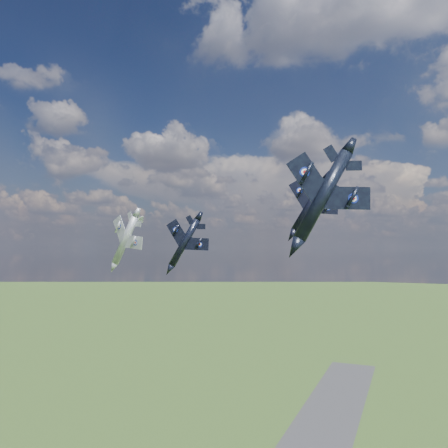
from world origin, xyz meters
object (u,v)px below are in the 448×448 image
at_px(jet_left_silver, 125,240).
at_px(jet_high_navy, 310,205).
at_px(jet_lead_navy, 185,242).
at_px(jet_right_navy, 323,196).

bearing_deg(jet_left_silver, jet_high_navy, 36.55).
distance_m(jet_lead_navy, jet_right_navy, 43.52).
bearing_deg(jet_left_silver, jet_right_navy, -15.86).
relative_size(jet_right_navy, jet_high_navy, 0.88).
distance_m(jet_right_navy, jet_high_navy, 41.06).
relative_size(jet_lead_navy, jet_left_silver, 0.93).
xyz_separation_m(jet_lead_navy, jet_right_navy, (31.95, -29.23, 4.40)).
height_order(jet_right_navy, jet_high_navy, jet_high_navy).
distance_m(jet_high_navy, jet_left_silver, 37.31).
xyz_separation_m(jet_lead_navy, jet_left_silver, (-11.90, -2.74, 0.53)).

